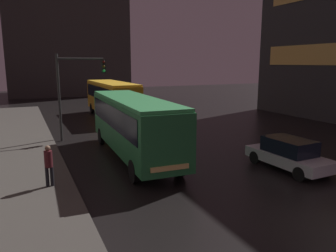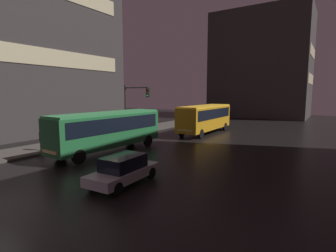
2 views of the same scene
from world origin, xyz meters
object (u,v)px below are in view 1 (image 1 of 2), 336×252
(bus_far, at_px, (112,96))
(traffic_light_main, at_px, (76,82))
(car_taxi, at_px, (289,154))
(pedestrian_mid, at_px, (49,163))
(bus_near, at_px, (133,121))

(bus_far, xyz_separation_m, traffic_light_main, (-4.35, -7.80, 1.77))
(car_taxi, distance_m, traffic_light_main, 13.61)
(traffic_light_main, bearing_deg, pedestrian_mid, -106.80)
(bus_near, height_order, car_taxi, bus_near)
(car_taxi, height_order, pedestrian_mid, pedestrian_mid)
(bus_far, distance_m, car_taxi, 18.74)
(car_taxi, bearing_deg, traffic_light_main, -54.82)
(traffic_light_main, bearing_deg, bus_far, 60.86)
(bus_far, bearing_deg, car_taxi, 101.03)
(pedestrian_mid, height_order, traffic_light_main, traffic_light_main)
(bus_near, relative_size, car_taxi, 2.39)
(bus_near, distance_m, traffic_light_main, 6.16)
(bus_near, distance_m, car_taxi, 7.96)
(pedestrian_mid, bearing_deg, car_taxi, 122.96)
(car_taxi, relative_size, traffic_light_main, 0.77)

